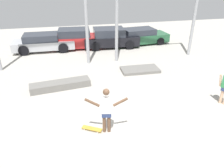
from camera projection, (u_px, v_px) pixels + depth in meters
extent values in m
plane|color=#B2ADA3|center=(133.00, 120.00, 8.68)|extent=(36.00, 36.00, 0.00)
cylinder|color=brown|center=(104.00, 122.00, 7.87)|extent=(0.12, 0.12, 0.83)
cylinder|color=brown|center=(109.00, 122.00, 7.88)|extent=(0.12, 0.12, 0.83)
cube|color=navy|center=(106.00, 114.00, 7.72)|extent=(0.37, 0.25, 0.18)
cube|color=silver|center=(106.00, 105.00, 7.55)|extent=(0.43, 0.27, 0.60)
sphere|color=brown|center=(106.00, 92.00, 7.31)|extent=(0.23, 0.23, 0.23)
cylinder|color=brown|center=(92.00, 103.00, 7.48)|extent=(0.54, 0.19, 0.36)
cylinder|color=brown|center=(120.00, 102.00, 7.51)|extent=(0.54, 0.19, 0.36)
cube|color=gold|center=(92.00, 129.00, 8.09)|extent=(0.77, 0.58, 0.01)
cylinder|color=silver|center=(100.00, 129.00, 8.13)|extent=(0.06, 0.06, 0.05)
cylinder|color=silver|center=(97.00, 133.00, 7.95)|extent=(0.06, 0.06, 0.05)
cylinder|color=silver|center=(87.00, 126.00, 8.28)|extent=(0.06, 0.06, 0.05)
cylinder|color=silver|center=(84.00, 130.00, 8.09)|extent=(0.06, 0.06, 0.05)
cube|color=slate|center=(60.00, 85.00, 11.00)|extent=(3.04, 1.06, 0.36)
cube|color=slate|center=(140.00, 70.00, 12.97)|extent=(2.25, 1.20, 0.17)
cylinder|color=#A5A8AD|center=(86.00, 6.00, 12.58)|extent=(0.20, 0.20, 6.99)
cylinder|color=#A5A8AD|center=(117.00, 5.00, 12.95)|extent=(0.20, 0.20, 6.99)
cylinder|color=#A5A8AD|center=(197.00, 3.00, 13.99)|extent=(0.20, 0.20, 6.99)
cube|color=#B7BABF|center=(44.00, 44.00, 16.22)|extent=(4.43, 1.77, 0.60)
cube|color=#2D333D|center=(41.00, 37.00, 15.95)|extent=(2.45, 1.61, 0.47)
cylinder|color=black|center=(63.00, 42.00, 17.27)|extent=(0.71, 0.23, 0.71)
cylinder|color=black|center=(63.00, 48.00, 15.82)|extent=(0.71, 0.23, 0.71)
cylinder|color=black|center=(27.00, 44.00, 16.76)|extent=(0.71, 0.23, 0.71)
cylinder|color=black|center=(24.00, 51.00, 15.31)|extent=(0.71, 0.23, 0.71)
cube|color=red|center=(77.00, 41.00, 16.83)|extent=(4.36, 2.12, 0.75)
cube|color=#2D333D|center=(74.00, 33.00, 16.51)|extent=(2.45, 1.82, 0.53)
cylinder|color=black|center=(93.00, 40.00, 17.87)|extent=(0.66, 0.27, 0.64)
cylinder|color=black|center=(95.00, 46.00, 16.33)|extent=(0.66, 0.27, 0.64)
cylinder|color=black|center=(61.00, 41.00, 17.53)|extent=(0.66, 0.27, 0.64)
cylinder|color=black|center=(59.00, 48.00, 15.99)|extent=(0.66, 0.27, 0.64)
cube|color=black|center=(111.00, 40.00, 17.06)|extent=(4.31, 2.05, 0.70)
cube|color=#2D333D|center=(109.00, 32.00, 16.75)|extent=(2.41, 1.79, 0.58)
cylinder|color=black|center=(125.00, 39.00, 18.12)|extent=(0.68, 0.26, 0.66)
cylinder|color=black|center=(130.00, 45.00, 16.57)|extent=(0.68, 0.26, 0.66)
cylinder|color=black|center=(93.00, 40.00, 17.74)|extent=(0.68, 0.26, 0.66)
cylinder|color=black|center=(96.00, 47.00, 16.19)|extent=(0.68, 0.26, 0.66)
cube|color=#28603D|center=(141.00, 38.00, 17.81)|extent=(4.57, 2.08, 0.63)
cube|color=#2D333D|center=(139.00, 31.00, 17.51)|extent=(2.57, 1.76, 0.45)
cylinder|color=black|center=(151.00, 36.00, 18.97)|extent=(0.62, 0.28, 0.60)
cylinder|color=black|center=(160.00, 41.00, 17.59)|extent=(0.62, 0.28, 0.60)
cylinder|color=black|center=(121.00, 39.00, 18.20)|extent=(0.62, 0.28, 0.60)
cylinder|color=black|center=(129.00, 44.00, 16.82)|extent=(0.62, 0.28, 0.60)
cylinder|color=#DBAD89|center=(222.00, 95.00, 9.65)|extent=(0.12, 0.12, 0.80)
cylinder|color=#DBAD89|center=(221.00, 80.00, 9.46)|extent=(0.17, 0.18, 0.54)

